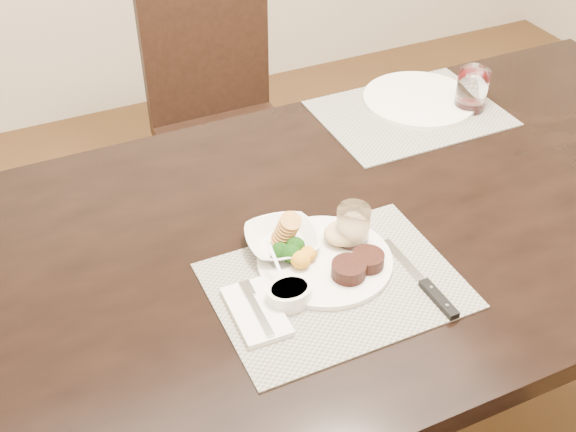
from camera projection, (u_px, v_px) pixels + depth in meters
name	position (u px, v px, depth m)	size (l,w,h in m)	color
ground_plane	(351.00, 426.00, 2.00)	(4.50, 4.50, 0.00)	#412C14
dining_table	(367.00, 244.00, 1.59)	(2.00, 1.00, 0.75)	black
chair_far	(221.00, 113.00, 2.35)	(0.42, 0.42, 0.90)	black
placemat_near	(335.00, 285.00, 1.36)	(0.46, 0.34, 0.00)	gray
placemat_far	(410.00, 113.00, 1.86)	(0.46, 0.34, 0.00)	gray
dinner_plate	(331.00, 256.00, 1.40)	(0.27, 0.27, 0.05)	silver
napkin_fork	(256.00, 311.00, 1.30)	(0.09, 0.16, 0.02)	silver
steak_knife	(430.00, 289.00, 1.35)	(0.02, 0.24, 0.01)	silver
cracker_bowl	(282.00, 240.00, 1.43)	(0.16, 0.16, 0.06)	silver
sauce_ramekin	(289.00, 293.00, 1.32)	(0.09, 0.13, 0.07)	silver
wine_glass_near	(353.00, 229.00, 1.43)	(0.07, 0.07, 0.09)	silver
far_plate	(419.00, 99.00, 1.90)	(0.30, 0.30, 0.01)	silver
wine_glass_far	(471.00, 92.00, 1.85)	(0.08, 0.08, 0.11)	silver
salt_cellar	(280.00, 264.00, 1.40)	(0.04, 0.04, 0.02)	silver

